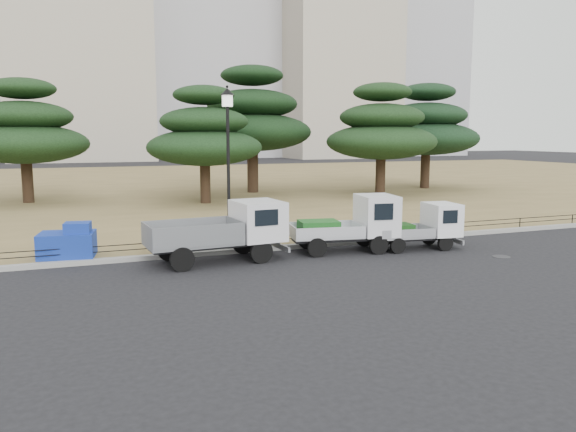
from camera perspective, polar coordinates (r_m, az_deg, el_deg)
name	(u,v)px	position (r m, az deg, el deg)	size (l,w,h in m)	color
ground	(311,265)	(17.83, 2.32, -4.99)	(220.00, 220.00, 0.00)	black
lawn	(163,185)	(47.21, -12.58, 3.12)	(120.00, 56.00, 0.15)	olive
curb	(282,247)	(20.17, -0.61, -3.21)	(120.00, 0.25, 0.16)	gray
truck_large	(224,229)	(18.26, -6.49, -1.31)	(4.52, 2.08, 1.92)	black
truck_kei_front	(352,224)	(19.90, 6.51, -0.78)	(3.92, 2.12, 1.97)	black
truck_kei_rear	(422,226)	(20.81, 13.46, -1.03)	(3.24, 1.66, 1.63)	black
street_lamp	(228,141)	(19.50, -6.12, 7.56)	(0.49, 0.49, 5.50)	black
pipe_fence	(281,237)	(20.24, -0.76, -2.13)	(38.00, 0.04, 0.40)	black
tarp_pile	(68,243)	(19.56, -21.43, -2.57)	(1.89, 1.51, 1.14)	#1534A6
manhole	(501,257)	(20.32, 20.85, -3.88)	(0.60, 0.60, 0.01)	#2D2D30
pine_west_near	(24,131)	(36.27, -25.22, 7.78)	(7.21, 7.21, 7.21)	black
pine_center_left	(204,136)	(33.02, -8.50, 8.08)	(6.66, 6.66, 6.77)	black
pine_center_right	(252,120)	(39.14, -3.65, 9.76)	(8.15, 8.15, 8.65)	black
pine_east_near	(381,131)	(37.81, 9.47, 8.55)	(7.27, 7.27, 7.34)	black
pine_east_far	(427,128)	(43.44, 13.89, 8.66)	(7.71, 7.71, 7.75)	black
tower_east	(334,28)	(110.40, 4.73, 18.53)	(20.00, 18.00, 48.00)	#AAA08C
radio_tower	(466,11)	(130.72, 17.65, 19.25)	(1.80, 1.80, 63.00)	#D83F33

